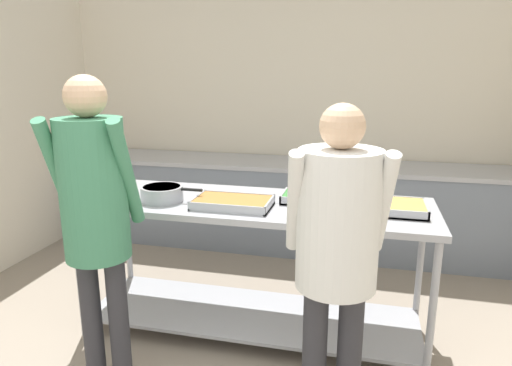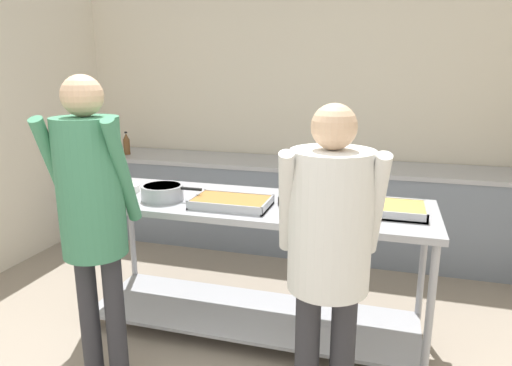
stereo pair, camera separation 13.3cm
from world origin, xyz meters
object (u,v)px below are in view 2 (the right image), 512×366
Objects in this scene: serving_tray_roast at (319,199)px; serving_tray_vegetables at (231,202)px; sauce_pan at (163,192)px; guest_serving_left at (92,202)px; water_bottle at (127,144)px; serving_tray_greens at (394,209)px; guest_serving_right at (329,237)px; plate_stack at (122,188)px.

serving_tray_vegetables is at bearing -155.92° from serving_tray_roast.
serving_tray_roast is (0.99, 0.21, -0.03)m from sauce_pan.
water_bottle is (-1.17, 2.22, -0.09)m from guest_serving_left.
serving_tray_roast and serving_tray_greens have the same top height.
guest_serving_right is at bearing 3.91° from guest_serving_left.
plate_stack is at bearing -179.37° from serving_tray_greens.
water_bottle reaches higher than serving_tray_roast.
guest_serving_right reaches higher than serving_tray_roast.
sauce_pan is 1.12× the size of serving_tray_greens.
serving_tray_vegetables is at bearing -1.98° from sauce_pan.
sauce_pan reaches higher than plate_stack.
serving_tray_greens is (0.97, 0.14, -0.00)m from serving_tray_vegetables.
serving_tray_roast is 0.47m from serving_tray_greens.
guest_serving_left reaches higher than serving_tray_roast.
guest_serving_right is 3.22m from water_bottle.
sauce_pan is 0.25× the size of guest_serving_right.
guest_serving_left is at bearing -176.09° from guest_serving_right.
serving_tray_roast is 1.37m from guest_serving_left.
sauce_pan is at bearing 82.34° from guest_serving_left.
serving_tray_roast is at bearing 37.74° from guest_serving_left.
sauce_pan is 0.63m from guest_serving_left.
serving_tray_vegetables is at bearing 47.01° from guest_serving_left.
water_bottle is (-1.73, 1.62, 0.03)m from serving_tray_vegetables.
guest_serving_left reaches higher than sauce_pan.
plate_stack is 0.14× the size of guest_serving_left.
serving_tray_roast is (0.51, 0.23, -0.00)m from serving_tray_vegetables.
guest_serving_right is at bearing -41.62° from water_bottle.
guest_serving_left is (-1.08, -0.83, 0.13)m from serving_tray_roast.
serving_tray_vegetables is at bearing -171.97° from serving_tray_greens.
serving_tray_roast is (1.36, 0.11, 0.00)m from plate_stack.
serving_tray_vegetables is (0.48, -0.02, -0.03)m from sauce_pan.
water_bottle is (-0.89, 1.50, 0.03)m from plate_stack.
guest_serving_right is (1.24, 0.08, -0.09)m from guest_serving_left.
guest_serving_left is (-0.08, -0.62, 0.10)m from sauce_pan.
plate_stack is 0.52× the size of serving_tray_vegetables.
guest_serving_left is 1.07× the size of guest_serving_right.
sauce_pan is 0.86× the size of serving_tray_roast.
serving_tray_vegetables is 0.98m from serving_tray_greens.
guest_serving_right is (-0.30, -0.66, 0.03)m from serving_tray_greens.
guest_serving_right is (0.16, -0.75, 0.03)m from serving_tray_roast.
serving_tray_greens is at bearing -28.73° from water_bottle.
serving_tray_vegetables is 2.00× the size of water_bottle.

